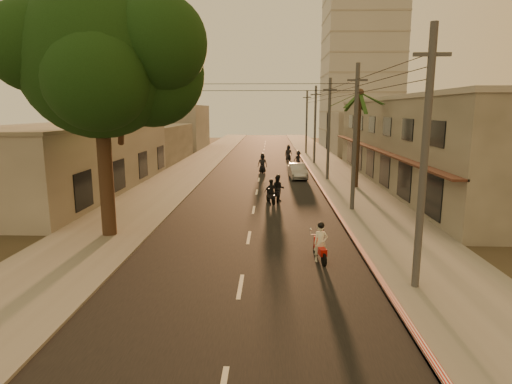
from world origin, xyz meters
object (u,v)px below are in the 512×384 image
at_px(palm_tree, 360,98).
at_px(scooter_red, 320,244).
at_px(scooter_far_a, 262,164).
at_px(broadleaf_tree, 108,62).
at_px(scooter_far_b, 298,159).
at_px(scooter_mid_a, 278,189).
at_px(scooter_mid_b, 271,192).
at_px(scooter_far_c, 288,154).
at_px(parked_car, 297,171).

relative_size(palm_tree, scooter_red, 4.71).
height_order(scooter_red, scooter_far_a, scooter_far_a).
height_order(broadleaf_tree, scooter_far_b, broadleaf_tree).
distance_m(scooter_mid_a, scooter_far_b, 19.25).
bearing_deg(broadleaf_tree, palm_tree, 43.48).
distance_m(broadleaf_tree, scooter_mid_a, 14.17).
relative_size(scooter_red, scooter_mid_b, 1.04).
height_order(broadleaf_tree, scooter_far_c, broadleaf_tree).
bearing_deg(parked_car, scooter_far_a, 129.95).
height_order(broadleaf_tree, scooter_mid_a, broadleaf_tree).
bearing_deg(parked_car, palm_tree, -51.86).
bearing_deg(scooter_far_c, parked_car, -98.89).
height_order(broadleaf_tree, scooter_far_a, broadleaf_tree).
height_order(scooter_mid_a, parked_car, scooter_mid_a).
xyz_separation_m(broadleaf_tree, scooter_red, (9.77, -3.43, -7.72)).
relative_size(broadleaf_tree, scooter_far_c, 6.06).
xyz_separation_m(scooter_far_a, parked_car, (3.32, -3.46, -0.20)).
distance_m(palm_tree, parked_car, 9.27).
distance_m(scooter_far_b, parked_car, 8.99).
height_order(scooter_red, scooter_far_c, scooter_far_c).
bearing_deg(scooter_far_c, scooter_far_a, -115.87).
bearing_deg(scooter_far_a, broadleaf_tree, -106.55).
bearing_deg(palm_tree, scooter_far_b, 105.29).
relative_size(scooter_mid_a, scooter_mid_b, 1.13).
bearing_deg(parked_car, scooter_red, -94.89).
distance_m(scooter_mid_b, scooter_far_c, 25.21).
distance_m(scooter_red, scooter_far_a, 25.84).
xyz_separation_m(scooter_mid_a, scooter_far_c, (1.70, 24.29, 0.05)).
xyz_separation_m(palm_tree, scooter_far_a, (-7.76, 8.40, -6.26)).
height_order(palm_tree, scooter_red, palm_tree).
bearing_deg(scooter_far_b, scooter_mid_b, -105.12).
bearing_deg(parked_car, broadleaf_tree, -122.28).
distance_m(scooter_far_a, scooter_far_c, 11.15).
distance_m(broadleaf_tree, scooter_mid_b, 13.45).
distance_m(palm_tree, scooter_red, 19.05).
bearing_deg(scooter_red, parked_car, 78.98).
relative_size(parked_car, scooter_far_c, 2.12).
bearing_deg(scooter_mid_b, scooter_red, -97.91).
bearing_deg(broadleaf_tree, scooter_far_a, 72.89).
bearing_deg(scooter_far_a, scooter_mid_a, -83.75).
relative_size(palm_tree, parked_car, 1.94).
bearing_deg(palm_tree, scooter_mid_b, -139.01).
xyz_separation_m(scooter_far_a, scooter_far_c, (3.05, 10.72, 0.01)).
height_order(scooter_mid_b, parked_car, scooter_mid_b).
distance_m(scooter_far_a, scooter_far_b, 6.78).
distance_m(palm_tree, scooter_far_b, 15.75).
bearing_deg(palm_tree, broadleaf_tree, -136.52).
distance_m(scooter_red, scooter_far_c, 36.40).
height_order(broadleaf_tree, parked_car, broadleaf_tree).
relative_size(broadleaf_tree, parked_car, 2.86).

